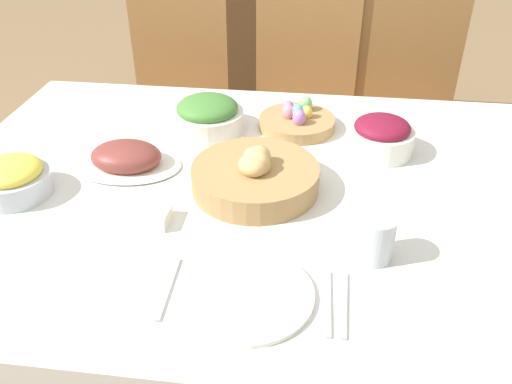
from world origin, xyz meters
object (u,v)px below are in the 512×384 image
at_px(beet_salad_bowl, 381,136).
at_px(knife, 328,303).
at_px(egg_basket, 297,121).
at_px(fork, 169,288).
at_px(pineapple_bowl, 12,179).
at_px(spoon, 344,304).
at_px(sideboard, 302,50).
at_px(chair_far_right, 404,115).
at_px(dinner_plate, 247,294).
at_px(bread_basket, 255,176).
at_px(green_salad_bowl, 208,115).
at_px(chair_far_center, 300,110).
at_px(butter_dish, 142,216).
at_px(chair_far_left, 174,103).
at_px(drinking_cup, 375,238).
at_px(ham_platter, 126,158).

xyz_separation_m(beet_salad_bowl, knife, (-0.13, -0.60, -0.05)).
height_order(egg_basket, fork, egg_basket).
distance_m(pineapple_bowl, spoon, 0.84).
distance_m(sideboard, egg_basket, 1.44).
distance_m(chair_far_right, dinner_plate, 1.41).
bearing_deg(bread_basket, chair_far_right, 62.92).
bearing_deg(pineapple_bowl, fork, -31.25).
bearing_deg(knife, chair_far_right, 75.99).
xyz_separation_m(chair_far_right, pineapple_bowl, (-1.06, -1.04, 0.26)).
height_order(green_salad_bowl, knife, green_salad_bowl).
xyz_separation_m(chair_far_center, knife, (0.12, -1.32, 0.22)).
bearing_deg(sideboard, spoon, -84.92).
height_order(bread_basket, egg_basket, bread_basket).
bearing_deg(dinner_plate, chair_far_right, 71.13).
height_order(chair_far_center, fork, chair_far_center).
height_order(chair_far_center, butter_dish, chair_far_center).
height_order(fork, knife, same).
bearing_deg(chair_far_left, bread_basket, -59.39).
distance_m(chair_far_center, bread_basket, 0.98).
distance_m(sideboard, drinking_cup, 2.03).
relative_size(chair_far_right, butter_dish, 7.98).
bearing_deg(ham_platter, chair_far_right, 46.58).
bearing_deg(knife, green_salad_bowl, 117.22).
bearing_deg(fork, drinking_cup, 19.26).
bearing_deg(sideboard, egg_basket, -87.80).
xyz_separation_m(beet_salad_bowl, fork, (-0.44, -0.60, -0.05)).
distance_m(bread_basket, pineapple_bowl, 0.59).
distance_m(chair_far_right, knife, 1.37).
height_order(pineapple_bowl, beet_salad_bowl, beet_salad_bowl).
relative_size(chair_far_right, chair_far_left, 1.00).
bearing_deg(pineapple_bowl, chair_far_center, 58.37).
distance_m(ham_platter, fork, 0.50).
bearing_deg(green_salad_bowl, drinking_cup, -49.13).
relative_size(green_salad_bowl, butter_dish, 1.72).
relative_size(spoon, drinking_cup, 1.73).
xyz_separation_m(ham_platter, spoon, (0.57, -0.44, -0.02)).
xyz_separation_m(pineapple_bowl, spoon, (0.79, -0.28, -0.04)).
height_order(chair_far_left, pineapple_bowl, chair_far_left).
distance_m(beet_salad_bowl, drinking_cup, 0.46).
bearing_deg(dinner_plate, sideboard, 90.19).
xyz_separation_m(egg_basket, fork, (-0.20, -0.72, -0.02)).
xyz_separation_m(chair_far_center, dinner_plate, (-0.03, -1.32, 0.22)).
height_order(bread_basket, knife, bread_basket).
bearing_deg(green_salad_bowl, fork, -84.98).
bearing_deg(spoon, bread_basket, 121.31).
relative_size(fork, knife, 1.00).
bearing_deg(chair_far_right, spoon, -102.66).
bearing_deg(butter_dish, egg_basket, 58.48).
height_order(sideboard, pineapple_bowl, sideboard).
relative_size(beet_salad_bowl, spoon, 1.04).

